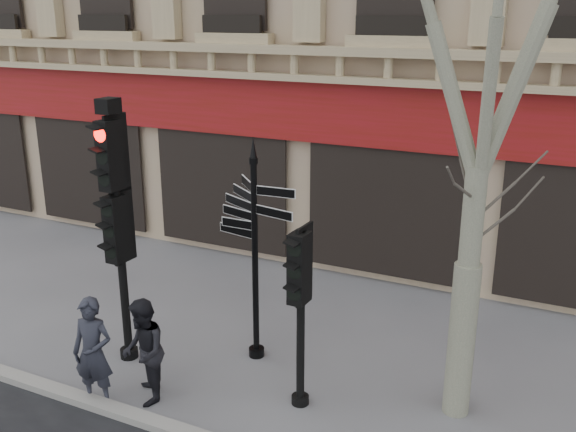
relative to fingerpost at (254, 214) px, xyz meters
The scene contains 6 objects.
ground 2.88m from the fingerpost, 45.23° to the right, with size 80.00×80.00×0.00m, color #5B5B60.
fingerpost is the anchor object (origin of this frame).
traffic_signal_main 2.17m from the fingerpost, 152.98° to the right, with size 0.49×0.36×4.37m.
traffic_signal_secondary 1.69m from the fingerpost, 36.92° to the right, with size 0.47×0.34×2.72m.
pedestrian_a 3.18m from the fingerpost, 123.06° to the right, with size 0.62×0.41×1.71m, color #22242E.
pedestrian_b 2.69m from the fingerpost, 115.14° to the right, with size 0.79×0.62×1.63m, color black.
Camera 1 is at (3.75, -7.52, 5.60)m, focal length 40.00 mm.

